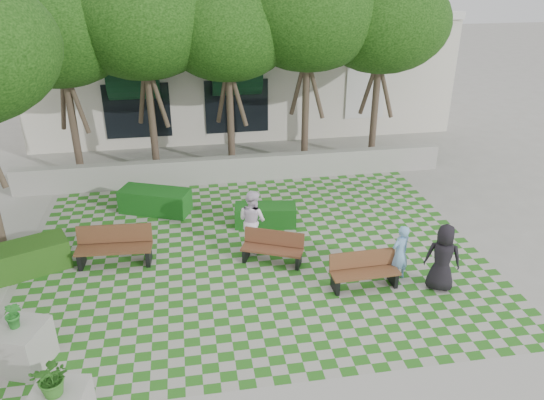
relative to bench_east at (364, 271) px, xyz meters
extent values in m
plane|color=gray|center=(-2.37, 0.80, -0.42)|extent=(90.00, 90.00, 0.00)
plane|color=#2B721E|center=(-2.37, 1.80, -0.42)|extent=(12.00, 12.00, 0.00)
cube|color=#9E9B93|center=(-2.37, 7.00, 0.03)|extent=(15.00, 0.36, 0.90)
cube|color=brown|center=(0.00, -0.07, -0.01)|extent=(1.68, 0.57, 0.06)
cube|color=brown|center=(-0.01, 0.17, 0.24)|extent=(1.67, 0.18, 0.42)
cube|color=black|center=(-0.74, -0.09, -0.22)|extent=(0.11, 0.47, 0.41)
cube|color=black|center=(0.74, -0.04, -0.22)|extent=(0.11, 0.47, 0.41)
cube|color=brown|center=(-2.03, 1.41, -0.02)|extent=(1.66, 1.09, 0.05)
cube|color=brown|center=(-1.93, 1.62, 0.22)|extent=(1.51, 0.75, 0.40)
cube|color=black|center=(-2.68, 1.69, -0.23)|extent=(0.26, 0.44, 0.39)
cube|color=black|center=(-1.37, 1.12, -0.23)|extent=(0.26, 0.44, 0.39)
cube|color=#56321D|center=(-6.07, 2.02, 0.06)|extent=(1.96, 0.71, 0.06)
cube|color=#56321D|center=(-6.05, 2.30, 0.35)|extent=(1.93, 0.26, 0.48)
cube|color=black|center=(-6.92, 2.07, -0.19)|extent=(0.14, 0.54, 0.47)
cube|color=black|center=(-5.22, 1.96, -0.19)|extent=(0.14, 0.54, 0.47)
cube|color=#134A15|center=(-1.86, 3.54, -0.11)|extent=(1.89, 0.98, 0.63)
cube|color=#144D17|center=(-5.12, 4.97, -0.05)|extent=(2.30, 1.60, 0.75)
cube|color=#204913|center=(-8.34, 2.01, -0.03)|extent=(2.41, 1.68, 0.78)
imported|color=#327223|center=(-6.43, -3.33, 0.82)|extent=(0.71, 0.64, 0.69)
cube|color=#9E9B93|center=(-7.49, -1.50, 0.04)|extent=(1.19, 1.19, 0.93)
imported|color=#277B27|center=(-7.49, -1.50, 0.82)|extent=(0.41, 0.37, 0.62)
imported|color=#80B4E9|center=(0.95, 0.16, 0.32)|extent=(0.64, 0.54, 1.48)
imported|color=black|center=(1.78, -0.39, 0.43)|extent=(0.99, 0.86, 1.71)
imported|color=white|center=(-2.42, 2.26, 0.44)|extent=(1.04, 1.06, 1.72)
cylinder|color=#47382B|center=(-7.87, 8.40, 1.40)|extent=(0.26, 0.26, 3.64)
ellipsoid|color=#1E4C11|center=(-7.87, 8.40, 4.65)|extent=(4.80, 4.80, 3.60)
cylinder|color=#47382B|center=(-5.17, 8.40, 1.48)|extent=(0.26, 0.26, 3.81)
ellipsoid|color=#1E4C11|center=(-5.17, 8.40, 4.88)|extent=(5.00, 5.00, 3.75)
cylinder|color=#47382B|center=(-2.37, 8.40, 1.37)|extent=(0.26, 0.26, 3.58)
ellipsoid|color=#1E4C11|center=(-2.37, 8.40, 4.57)|extent=(4.60, 4.60, 3.45)
cylinder|color=#47382B|center=(0.43, 8.40, 1.54)|extent=(0.26, 0.26, 3.92)
ellipsoid|color=#1E4C11|center=(0.43, 8.40, 5.04)|extent=(5.20, 5.20, 3.90)
cylinder|color=#47382B|center=(3.13, 8.40, 1.43)|extent=(0.26, 0.26, 3.70)
ellipsoid|color=#1E4C11|center=(3.13, 8.40, 4.73)|extent=(4.80, 4.80, 3.60)
cube|color=silver|center=(-1.37, 15.00, 2.08)|extent=(18.00, 8.00, 5.00)
cube|color=white|center=(-1.37, 11.00, 4.58)|extent=(18.00, 0.30, 0.30)
cube|color=black|center=(3.63, 10.98, 1.78)|extent=(1.40, 0.10, 2.40)
cylinder|color=#0E331C|center=(-5.87, 10.98, 2.58)|extent=(3.00, 1.80, 1.80)
cube|color=black|center=(-5.87, 10.98, 1.18)|extent=(2.60, 0.08, 2.20)
cylinder|color=#0E331C|center=(-1.87, 10.98, 2.58)|extent=(3.00, 1.80, 1.80)
cube|color=black|center=(-1.87, 10.98, 1.18)|extent=(2.60, 0.08, 2.20)
camera|label=1|loc=(-4.02, -10.31, 7.08)|focal=35.00mm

